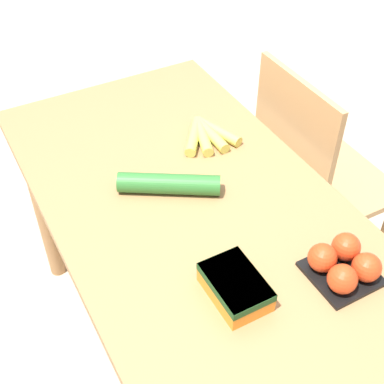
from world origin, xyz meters
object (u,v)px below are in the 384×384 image
object	(u,v)px
carrot_bag	(235,285)
cucumber_near	(169,184)
chair	(313,180)
tomato_pack	(344,264)
banana_bunch	(206,134)

from	to	relation	value
carrot_bag	cucumber_near	xyz separation A→B (m)	(-0.37, 0.02, -0.01)
chair	carrot_bag	bearing A→B (deg)	126.58
tomato_pack	carrot_bag	size ratio (longest dim) A/B	0.94
banana_bunch	cucumber_near	distance (m)	0.26
chair	tomato_pack	distance (m)	0.72
chair	banana_bunch	bearing A→B (deg)	80.61
chair	tomato_pack	bearing A→B (deg)	144.19
banana_bunch	cucumber_near	bearing A→B (deg)	-51.97
carrot_bag	cucumber_near	bearing A→B (deg)	176.22
banana_bunch	tomato_pack	xyz separation A→B (m)	(0.59, 0.01, 0.02)
banana_bunch	carrot_bag	bearing A→B (deg)	-23.26
carrot_bag	cucumber_near	size ratio (longest dim) A/B	0.60
banana_bunch	cucumber_near	xyz separation A→B (m)	(0.16, -0.20, 0.01)
chair	banana_bunch	distance (m)	0.50
tomato_pack	cucumber_near	bearing A→B (deg)	-153.58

